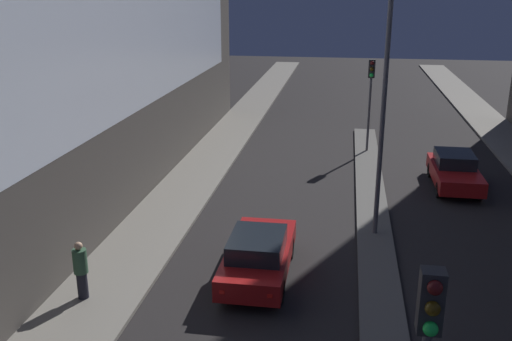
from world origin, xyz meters
The scene contains 6 objects.
median_strip centered at (0.00, 15.35, 0.07)m, with size 1.19×28.70×0.14m.
traffic_light_mid centered at (0.00, 25.01, 3.55)m, with size 0.32×0.42×4.66m.
street_lamp centered at (0.00, 14.60, 6.87)m, with size 0.60×0.60×9.45m.
car_left_lane centered at (-3.53, 11.10, 0.74)m, with size 1.80×4.45×1.46m.
car_right_lane centered at (3.53, 20.28, 0.74)m, with size 1.79×4.28×1.47m.
pedestrian_on_left_sidewalk centered at (-8.06, 9.01, 0.99)m, with size 0.38×0.38×1.66m.
Camera 1 is at (-1.23, -3.86, 8.27)m, focal length 40.00 mm.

